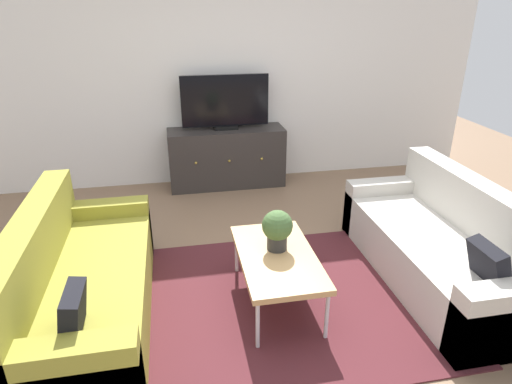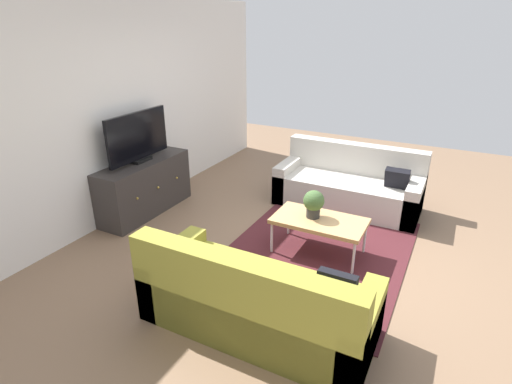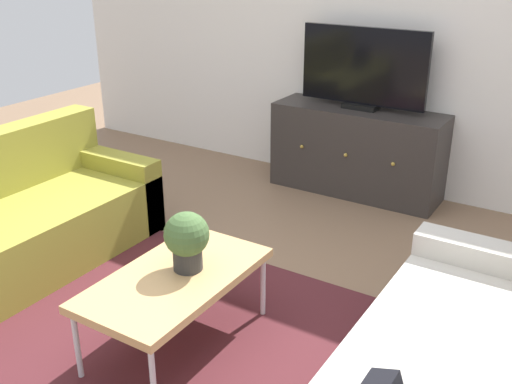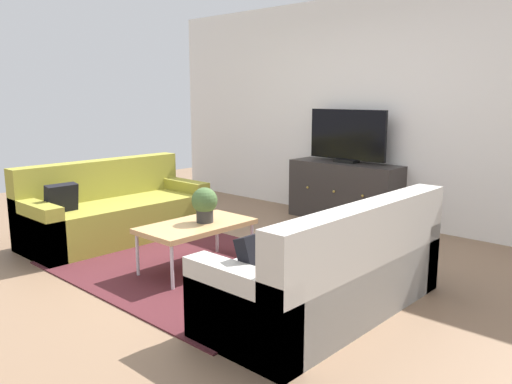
{
  "view_description": "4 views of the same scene",
  "coord_description": "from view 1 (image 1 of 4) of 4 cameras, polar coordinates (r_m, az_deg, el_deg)",
  "views": [
    {
      "loc": [
        -0.68,
        -2.85,
        2.13
      ],
      "look_at": [
        0.0,
        0.62,
        0.59
      ],
      "focal_mm": 30.84,
      "sensor_mm": 36.0,
      "label": 1
    },
    {
      "loc": [
        -3.83,
        -1.37,
        2.45
      ],
      "look_at": [
        0.0,
        0.62,
        0.59
      ],
      "focal_mm": 28.7,
      "sensor_mm": 36.0,
      "label": 2
    },
    {
      "loc": [
        1.72,
        -2.13,
        1.96
      ],
      "look_at": [
        0.0,
        0.62,
        0.59
      ],
      "focal_mm": 41.79,
      "sensor_mm": 36.0,
      "label": 3
    },
    {
      "loc": [
        3.34,
        -2.97,
        1.53
      ],
      "look_at": [
        0.0,
        0.62,
        0.59
      ],
      "focal_mm": 35.78,
      "sensor_mm": 36.0,
      "label": 4
    }
  ],
  "objects": [
    {
      "name": "area_rug",
      "position": [
        3.51,
        2.49,
        -13.87
      ],
      "size": [
        2.5,
        1.9,
        0.01
      ],
      "primitive_type": "cube",
      "color": "#4C1E23",
      "rests_on": "ground_plane"
    },
    {
      "name": "couch_right_side",
      "position": [
        3.93,
        23.37,
        -6.78
      ],
      "size": [
        0.82,
        1.93,
        0.83
      ],
      "color": "beige",
      "rests_on": "ground_plane"
    },
    {
      "name": "couch_left_side",
      "position": [
        3.4,
        -22.41,
        -11.59
      ],
      "size": [
        0.82,
        1.93,
        0.83
      ],
      "color": "olive",
      "rests_on": "ground_plane"
    },
    {
      "name": "wall_back",
      "position": [
        5.5,
        -3.99,
        15.28
      ],
      "size": [
        6.4,
        0.12,
        2.7
      ],
      "primitive_type": "cube",
      "color": "white",
      "rests_on": "ground_plane"
    },
    {
      "name": "coffee_table",
      "position": [
        3.28,
        2.75,
        -8.58
      ],
      "size": [
        0.55,
        1.0,
        0.42
      ],
      "color": "tan",
      "rests_on": "ground_plane"
    },
    {
      "name": "ground_plane",
      "position": [
        3.63,
        1.93,
        -12.54
      ],
      "size": [
        10.0,
        10.0,
        0.0
      ],
      "primitive_type": "plane",
      "color": "#84664C"
    },
    {
      "name": "flat_screen_tv",
      "position": [
        5.3,
        -4.04,
        11.53
      ],
      "size": [
        1.04,
        0.16,
        0.64
      ],
      "color": "black",
      "rests_on": "tv_console"
    },
    {
      "name": "potted_plant",
      "position": [
        3.26,
        2.78,
        -4.73
      ],
      "size": [
        0.23,
        0.23,
        0.31
      ],
      "color": "#2D2D2D",
      "rests_on": "coffee_table"
    },
    {
      "name": "tv_console",
      "position": [
        5.46,
        -3.81,
        4.49
      ],
      "size": [
        1.4,
        0.47,
        0.72
      ],
      "color": "#332D2B",
      "rests_on": "ground_plane"
    }
  ]
}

